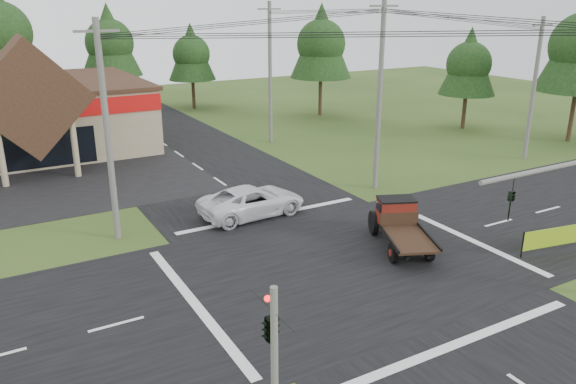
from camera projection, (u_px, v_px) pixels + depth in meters
ground at (343, 265)px, 25.02m from camera, size 120.00×120.00×0.00m
road_ns at (343, 264)px, 25.02m from camera, size 12.00×120.00×0.02m
road_ew at (343, 264)px, 25.02m from camera, size 120.00×12.00×0.02m
traffic_signal_corner at (271, 315)px, 14.36m from camera, size 0.53×2.48×4.40m
utility_pole_nw at (107, 131)px, 26.14m from camera, size 2.00×0.30×10.50m
utility_pole_ne at (380, 94)px, 33.46m from camera, size 2.00×0.30×11.50m
utility_pole_far at (534, 88)px, 40.22m from camera, size 2.00×0.30×10.20m
utility_pole_n at (270, 73)px, 45.04m from camera, size 2.00×0.30×11.20m
tree_row_d at (109, 41)px, 57.24m from camera, size 6.16×6.16×11.11m
tree_row_e at (191, 52)px, 59.77m from camera, size 5.04×5.04×9.09m
tree_side_ne at (321, 42)px, 55.78m from camera, size 6.16×6.16×11.11m
tree_side_e_near at (469, 62)px, 50.07m from camera, size 5.04×5.04×9.09m
antique_flatbed_truck at (402, 226)px, 26.41m from camera, size 3.85×5.55×2.17m
roadside_banner at (554, 240)px, 26.06m from camera, size 3.73×0.76×1.29m
white_pickup at (252, 201)px, 30.57m from camera, size 6.08×3.13×1.64m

